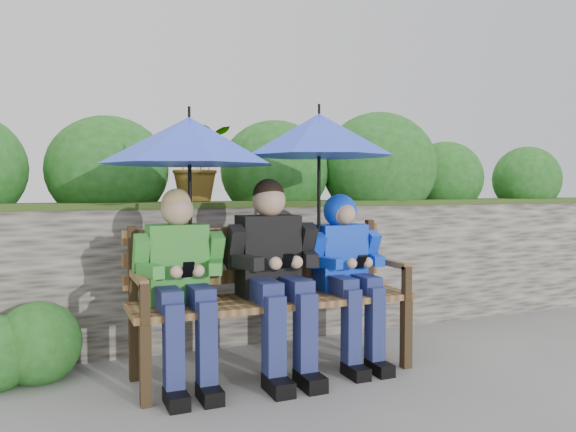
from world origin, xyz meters
name	(u,v)px	position (x,y,z in m)	size (l,w,h in m)	color
ground	(294,365)	(0.00, 0.00, 0.00)	(60.00, 60.00, 0.00)	slate
garden_backdrop	(212,245)	(-0.10, 1.60, 0.62)	(8.00, 2.87, 1.81)	#403A33
park_bench	(270,288)	(-0.18, -0.03, 0.52)	(1.72, 0.50, 0.91)	#332515
boy_left	(181,277)	(-0.75, -0.11, 0.63)	(0.50, 0.58, 1.13)	#358B27
boy_middle	(274,267)	(-0.18, -0.12, 0.66)	(0.55, 0.63, 1.19)	black
boy_right	(347,262)	(0.33, -0.09, 0.66)	(0.47, 0.57, 1.09)	blue
umbrella_left	(189,141)	(-0.68, -0.06, 1.40)	(1.01, 1.01, 0.91)	blue
umbrella_right	(319,135)	(0.15, -0.04, 1.47)	(0.94, 0.94, 0.95)	blue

